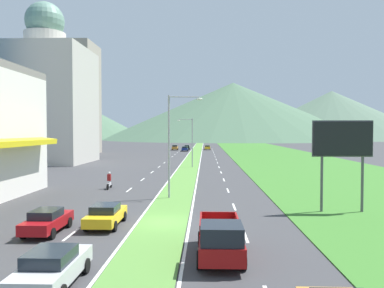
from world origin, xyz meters
The scene contains 50 objects.
ground_plane centered at (0.00, 0.00, 0.00)m, with size 600.00×600.00×0.00m, color #38383A.
grass_median centered at (0.00, 60.00, 0.03)m, with size 3.20×240.00×0.06m, color #518438.
grass_verge_right centered at (20.60, 60.00, 0.03)m, with size 24.00×240.00×0.06m, color #387028.
lane_dash_left_2 centered at (-5.10, -2.93, 0.01)m, with size 0.16×2.80×0.01m, color silver.
lane_dash_left_3 centered at (-5.10, 5.60, 0.01)m, with size 0.16×2.80×0.01m, color silver.
lane_dash_left_4 centered at (-5.10, 14.13, 0.01)m, with size 0.16×2.80×0.01m, color silver.
lane_dash_left_5 centered at (-5.10, 22.67, 0.01)m, with size 0.16×2.80×0.01m, color silver.
lane_dash_left_6 centered at (-5.10, 31.20, 0.01)m, with size 0.16×2.80×0.01m, color silver.
lane_dash_left_7 centered at (-5.10, 39.73, 0.01)m, with size 0.16×2.80×0.01m, color silver.
lane_dash_left_8 centered at (-5.10, 48.27, 0.01)m, with size 0.16×2.80×0.01m, color silver.
lane_dash_left_9 centered at (-5.10, 56.80, 0.01)m, with size 0.16×2.80×0.01m, color silver.
lane_dash_left_10 centered at (-5.10, 65.33, 0.01)m, with size 0.16×2.80×0.01m, color silver.
lane_dash_left_11 centered at (-5.10, 73.87, 0.01)m, with size 0.16×2.80×0.01m, color silver.
lane_dash_left_12 centered at (-5.10, 82.40, 0.01)m, with size 0.16×2.80×0.01m, color silver.
lane_dash_left_13 centered at (-5.10, 90.93, 0.01)m, with size 0.16×2.80×0.01m, color silver.
lane_dash_left_14 centered at (-5.10, 99.46, 0.01)m, with size 0.16×2.80×0.01m, color silver.
lane_dash_left_15 centered at (-5.10, 108.00, 0.01)m, with size 0.16×2.80×0.01m, color silver.
lane_dash_right_2 centered at (5.10, -2.93, 0.01)m, with size 0.16×2.80×0.01m, color silver.
lane_dash_right_3 centered at (5.10, 5.60, 0.01)m, with size 0.16×2.80×0.01m, color silver.
lane_dash_right_4 centered at (5.10, 14.13, 0.01)m, with size 0.16×2.80×0.01m, color silver.
lane_dash_right_5 centered at (5.10, 22.67, 0.01)m, with size 0.16×2.80×0.01m, color silver.
lane_dash_right_6 centered at (5.10, 31.20, 0.01)m, with size 0.16×2.80×0.01m, color silver.
lane_dash_right_7 centered at (5.10, 39.73, 0.01)m, with size 0.16×2.80×0.01m, color silver.
lane_dash_right_8 centered at (5.10, 48.27, 0.01)m, with size 0.16×2.80×0.01m, color silver.
lane_dash_right_9 centered at (5.10, 56.80, 0.01)m, with size 0.16×2.80×0.01m, color silver.
lane_dash_right_10 centered at (5.10, 65.33, 0.01)m, with size 0.16×2.80×0.01m, color silver.
lane_dash_right_11 centered at (5.10, 73.87, 0.01)m, with size 0.16×2.80×0.01m, color silver.
lane_dash_right_12 centered at (5.10, 82.40, 0.01)m, with size 0.16×2.80×0.01m, color silver.
lane_dash_right_13 centered at (5.10, 90.93, 0.01)m, with size 0.16×2.80×0.01m, color silver.
lane_dash_right_14 centered at (5.10, 99.46, 0.01)m, with size 0.16×2.80×0.01m, color silver.
lane_dash_right_15 centered at (5.10, 108.00, 0.01)m, with size 0.16×2.80×0.01m, color silver.
edge_line_median_left centered at (-1.75, 60.00, 0.01)m, with size 0.16×240.00×0.01m, color silver.
edge_line_median_right centered at (1.75, 60.00, 0.01)m, with size 0.16×240.00×0.01m, color silver.
domed_building centered at (-27.95, 47.82, 12.32)m, with size 16.16×16.16×30.73m.
midrise_colored centered at (-33.12, 76.85, 14.73)m, with size 12.69×12.69×29.45m, color #9E9384.
hill_far_left centered at (-109.94, 276.47, 17.54)m, with size 133.13×133.13×35.08m, color #47664C.
hill_far_center centered at (23.41, 261.68, 21.08)m, with size 192.40×192.40×42.15m, color #47664C.
hill_far_right centered at (99.33, 271.84, 18.41)m, with size 149.49×149.49×36.82m, color #516B56.
street_lamp_near centered at (-0.15, 9.33, 5.38)m, with size 3.10×0.44×9.32m.
street_lamp_mid centered at (0.29, 39.02, 4.75)m, with size 2.64×0.34×8.20m.
billboard_roadside centered at (12.99, 3.77, 5.14)m, with size 4.48×0.28×6.88m.
car_0 centered at (-7.00, 97.52, 0.82)m, with size 1.90×4.47×1.64m.
car_1 centered at (-3.59, -0.86, 0.73)m, with size 1.97×4.45×1.41m.
car_2 centered at (-3.43, 90.66, 0.74)m, with size 1.97×4.40×1.46m.
car_4 centered at (-3.21, -10.43, 0.76)m, with size 1.99×4.50×1.49m.
car_5 centered at (-6.65, -2.67, 0.74)m, with size 1.86×4.28×1.44m.
car_6 centered at (-3.22, 99.31, 0.78)m, with size 1.85×4.03×1.52m.
car_7 centered at (3.45, 99.74, 0.74)m, with size 1.94×4.04×1.44m.
pickup_truck_0 centered at (3.49, -7.04, 0.98)m, with size 2.18×5.40×2.00m.
motorcycle_rider centered at (-7.34, 14.84, 0.75)m, with size 0.36×2.00×1.80m.
Camera 1 is at (2.78, -24.98, 6.08)m, focal length 35.80 mm.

